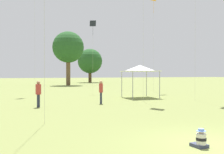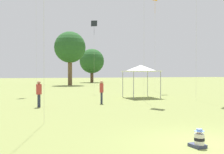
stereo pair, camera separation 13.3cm
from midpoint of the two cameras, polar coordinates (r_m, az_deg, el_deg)
The scene contains 9 objects.
ground_plane at distance 8.90m, azimuth 21.24°, elevation -13.74°, with size 300.00×300.00×0.00m, color olive.
seated_toddler at distance 8.47m, azimuth 18.81°, elevation -12.82°, with size 0.38×0.47×0.58m.
person_standing_0 at distance 18.09m, azimuth -15.42°, elevation -3.07°, with size 0.49×0.49×1.75m.
person_standing_2 at distance 19.43m, azimuth -2.09°, elevation -2.75°, with size 0.41×0.41×1.73m.
canopy_tent at distance 24.70m, azimuth 6.49°, elevation 1.85°, with size 3.20×3.20×3.06m.
kite_4 at distance 30.66m, azimuth -3.80°, elevation 10.88°, with size 0.71×0.51×8.38m.
kite_8 at distance 33.78m, azimuth 9.47°, elevation 15.92°, with size 0.87×0.33×12.08m.
distant_tree_1 at distance 52.54m, azimuth -9.07°, elevation 6.35°, with size 6.16×6.16×10.62m.
distant_tree_2 at distance 69.48m, azimuth -4.35°, elevation 3.46°, with size 6.46×6.46×8.91m.
Camera 2 is at (-6.01, -6.16, 2.20)m, focal length 42.00 mm.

